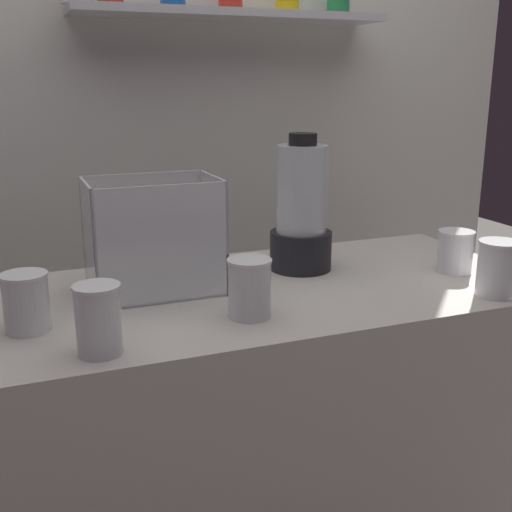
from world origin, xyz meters
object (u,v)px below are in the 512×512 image
object	(u,v)px
blender_pitcher	(301,214)
juice_cup_pomegranate_right	(497,272)
juice_cup_mango_left	(99,324)
juice_cup_carrot_middle	(249,292)
carrot_display_bin	(158,257)
juice_cup_carrot_far_left	(26,305)
juice_cup_orange_far_right	(455,254)

from	to	relation	value
blender_pitcher	juice_cup_pomegranate_right	world-z (taller)	blender_pitcher
blender_pitcher	juice_cup_pomegranate_right	xyz separation A→B (m)	(0.32, -0.36, -0.09)
juice_cup_mango_left	juice_cup_carrot_middle	xyz separation A→B (m)	(0.32, 0.07, -0.00)
carrot_display_bin	juice_cup_carrot_far_left	xyz separation A→B (m)	(-0.30, -0.15, -0.03)
carrot_display_bin	juice_cup_carrot_far_left	world-z (taller)	carrot_display_bin
carrot_display_bin	juice_cup_orange_far_right	size ratio (longest dim) A/B	2.73
juice_cup_carrot_far_left	juice_cup_orange_far_right	world-z (taller)	juice_cup_carrot_far_left
blender_pitcher	juice_cup_mango_left	xyz separation A→B (m)	(-0.57, -0.35, -0.09)
juice_cup_pomegranate_right	blender_pitcher	bearing A→B (deg)	132.07
blender_pitcher	carrot_display_bin	bearing A→B (deg)	-174.31
juice_cup_carrot_far_left	juice_cup_mango_left	size ratio (longest dim) A/B	0.91
blender_pitcher	juice_cup_carrot_middle	world-z (taller)	blender_pitcher
juice_cup_pomegranate_right	juice_cup_orange_far_right	world-z (taller)	juice_cup_pomegranate_right
blender_pitcher	juice_cup_carrot_far_left	world-z (taller)	blender_pitcher
juice_cup_pomegranate_right	juice_cup_orange_far_right	xyz separation A→B (m)	(0.03, 0.19, -0.01)
juice_cup_carrot_far_left	juice_cup_mango_left	distance (m)	0.20
juice_cup_mango_left	juice_cup_pomegranate_right	world-z (taller)	juice_cup_mango_left
juice_cup_pomegranate_right	juice_cup_orange_far_right	bearing A→B (deg)	80.28
juice_cup_carrot_middle	blender_pitcher	bearing A→B (deg)	48.05
blender_pitcher	juice_cup_mango_left	distance (m)	0.67
juice_cup_carrot_far_left	juice_cup_mango_left	bearing A→B (deg)	-54.11
juice_cup_carrot_middle	juice_cup_pomegranate_right	size ratio (longest dim) A/B	0.97
carrot_display_bin	juice_cup_orange_far_right	xyz separation A→B (m)	(0.74, -0.13, -0.03)
juice_cup_mango_left	juice_cup_orange_far_right	bearing A→B (deg)	11.10
juice_cup_carrot_middle	juice_cup_carrot_far_left	bearing A→B (deg)	168.75
blender_pitcher	juice_cup_carrot_middle	xyz separation A→B (m)	(-0.25, -0.28, -0.09)
blender_pitcher	juice_cup_orange_far_right	distance (m)	0.41
juice_cup_mango_left	juice_cup_orange_far_right	distance (m)	0.94
juice_cup_carrot_far_left	juice_cup_pomegranate_right	xyz separation A→B (m)	(1.01, -0.17, 0.00)
juice_cup_carrot_far_left	juice_cup_carrot_middle	xyz separation A→B (m)	(0.43, -0.09, 0.00)
juice_cup_orange_far_right	carrot_display_bin	bearing A→B (deg)	169.91
juice_cup_carrot_far_left	juice_cup_pomegranate_right	bearing A→B (deg)	-9.53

